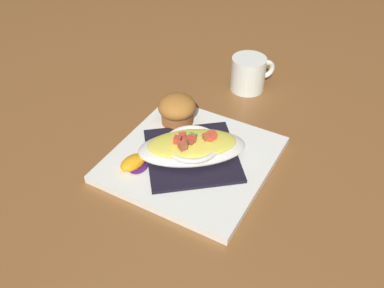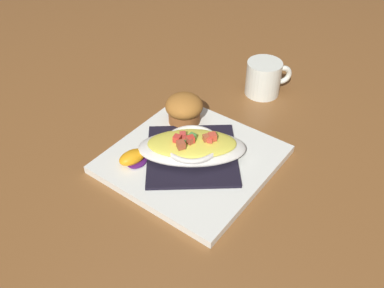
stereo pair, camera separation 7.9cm
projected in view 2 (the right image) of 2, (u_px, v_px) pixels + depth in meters
The scene contains 7 objects.
ground_plane at pixel (192, 162), 0.82m from camera, with size 2.60×2.60×0.00m, color brown.
square_plate at pixel (192, 159), 0.81m from camera, with size 0.28×0.28×0.02m, color white.
folded_napkin at pixel (192, 155), 0.80m from camera, with size 0.17×0.17×0.01m, color black.
gratin_dish at pixel (192, 146), 0.79m from camera, with size 0.22×0.17×0.05m.
muffin at pixel (184, 109), 0.87m from camera, with size 0.08×0.08×0.06m.
orange_garnish at pixel (133, 158), 0.79m from camera, with size 0.05×0.06×0.02m.
coffee_mug at pixel (264, 80), 0.97m from camera, with size 0.10×0.09×0.08m.
Camera 2 is at (0.24, -0.55, 0.55)m, focal length 40.19 mm.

